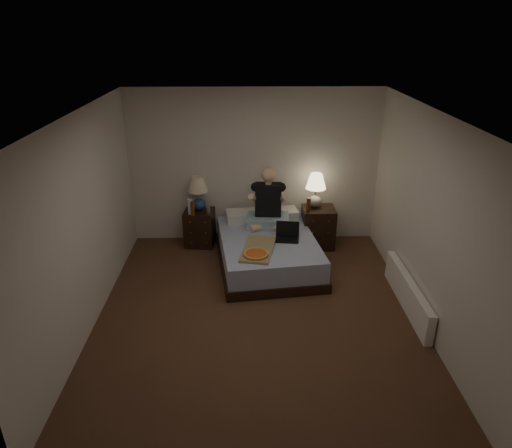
{
  "coord_description": "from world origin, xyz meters",
  "views": [
    {
      "loc": [
        -0.12,
        -4.81,
        3.4
      ],
      "look_at": [
        0.0,
        0.9,
        0.85
      ],
      "focal_mm": 32.0,
      "sensor_mm": 36.0,
      "label": 1
    }
  ],
  "objects_px": {
    "laptop": "(287,233)",
    "beer_bottle_left": "(193,209)",
    "beer_bottle_right": "(308,205)",
    "nightstand_left": "(200,228)",
    "bed": "(268,251)",
    "pizza_box": "(256,255)",
    "water_bottle": "(190,207)",
    "lamp_left": "(198,194)",
    "soda_can": "(208,210)",
    "lamp_right": "(316,191)",
    "radiator": "(408,294)",
    "nightstand_right": "(318,227)",
    "person": "(268,198)"
  },
  "relations": [
    {
      "from": "beer_bottle_right",
      "to": "pizza_box",
      "type": "relative_size",
      "value": 0.3
    },
    {
      "from": "soda_can",
      "to": "lamp_left",
      "type": "bearing_deg",
      "value": 138.26
    },
    {
      "from": "pizza_box",
      "to": "water_bottle",
      "type": "bearing_deg",
      "value": 141.6
    },
    {
      "from": "lamp_right",
      "to": "beer_bottle_left",
      "type": "bearing_deg",
      "value": -175.58
    },
    {
      "from": "laptop",
      "to": "radiator",
      "type": "distance_m",
      "value": 1.86
    },
    {
      "from": "lamp_left",
      "to": "pizza_box",
      "type": "xyz_separation_m",
      "value": [
        0.89,
        -1.38,
        -0.38
      ]
    },
    {
      "from": "nightstand_left",
      "to": "laptop",
      "type": "xyz_separation_m",
      "value": [
        1.36,
        -0.81,
        0.28
      ]
    },
    {
      "from": "nightstand_left",
      "to": "beer_bottle_right",
      "type": "height_order",
      "value": "beer_bottle_right"
    },
    {
      "from": "pizza_box",
      "to": "bed",
      "type": "bearing_deg",
      "value": 83.85
    },
    {
      "from": "bed",
      "to": "beer_bottle_left",
      "type": "relative_size",
      "value": 7.94
    },
    {
      "from": "beer_bottle_left",
      "to": "person",
      "type": "height_order",
      "value": "person"
    },
    {
      "from": "lamp_left",
      "to": "water_bottle",
      "type": "height_order",
      "value": "lamp_left"
    },
    {
      "from": "beer_bottle_left",
      "to": "radiator",
      "type": "relative_size",
      "value": 0.14
    },
    {
      "from": "nightstand_left",
      "to": "lamp_left",
      "type": "height_order",
      "value": "lamp_left"
    },
    {
      "from": "radiator",
      "to": "water_bottle",
      "type": "bearing_deg",
      "value": 149.33
    },
    {
      "from": "person",
      "to": "laptop",
      "type": "xyz_separation_m",
      "value": [
        0.26,
        -0.53,
        -0.34
      ]
    },
    {
      "from": "soda_can",
      "to": "beer_bottle_left",
      "type": "distance_m",
      "value": 0.25
    },
    {
      "from": "water_bottle",
      "to": "beer_bottle_right",
      "type": "height_order",
      "value": "beer_bottle_right"
    },
    {
      "from": "nightstand_left",
      "to": "water_bottle",
      "type": "xyz_separation_m",
      "value": [
        -0.12,
        -0.13,
        0.43
      ]
    },
    {
      "from": "bed",
      "to": "person",
      "type": "xyz_separation_m",
      "value": [
        0.02,
        0.44,
        0.69
      ]
    },
    {
      "from": "nightstand_left",
      "to": "radiator",
      "type": "height_order",
      "value": "nightstand_left"
    },
    {
      "from": "bed",
      "to": "laptop",
      "type": "relative_size",
      "value": 5.37
    },
    {
      "from": "person",
      "to": "pizza_box",
      "type": "height_order",
      "value": "person"
    },
    {
      "from": "radiator",
      "to": "lamp_left",
      "type": "bearing_deg",
      "value": 145.76
    },
    {
      "from": "lamp_right",
      "to": "beer_bottle_left",
      "type": "distance_m",
      "value": 1.95
    },
    {
      "from": "lamp_right",
      "to": "soda_can",
      "type": "height_order",
      "value": "lamp_right"
    },
    {
      "from": "bed",
      "to": "soda_can",
      "type": "distance_m",
      "value": 1.19
    },
    {
      "from": "laptop",
      "to": "radiator",
      "type": "bearing_deg",
      "value": -29.36
    },
    {
      "from": "lamp_left",
      "to": "beer_bottle_left",
      "type": "distance_m",
      "value": 0.29
    },
    {
      "from": "beer_bottle_right",
      "to": "nightstand_left",
      "type": "bearing_deg",
      "value": 172.49
    },
    {
      "from": "water_bottle",
      "to": "beer_bottle_right",
      "type": "xyz_separation_m",
      "value": [
        1.86,
        -0.1,
        0.05
      ]
    },
    {
      "from": "bed",
      "to": "lamp_right",
      "type": "bearing_deg",
      "value": 33.87
    },
    {
      "from": "person",
      "to": "lamp_left",
      "type": "bearing_deg",
      "value": 167.32
    },
    {
      "from": "beer_bottle_right",
      "to": "radiator",
      "type": "distance_m",
      "value": 2.06
    },
    {
      "from": "lamp_left",
      "to": "person",
      "type": "height_order",
      "value": "person"
    },
    {
      "from": "lamp_left",
      "to": "person",
      "type": "bearing_deg",
      "value": -16.33
    },
    {
      "from": "bed",
      "to": "lamp_right",
      "type": "xyz_separation_m",
      "value": [
        0.78,
        0.69,
        0.72
      ]
    },
    {
      "from": "nightstand_left",
      "to": "bed",
      "type": "bearing_deg",
      "value": -27.69
    },
    {
      "from": "bed",
      "to": "nightstand_right",
      "type": "distance_m",
      "value": 1.06
    },
    {
      "from": "beer_bottle_right",
      "to": "radiator",
      "type": "bearing_deg",
      "value": -56.47
    },
    {
      "from": "bed",
      "to": "pizza_box",
      "type": "xyz_separation_m",
      "value": [
        -0.19,
        -0.61,
        0.27
      ]
    },
    {
      "from": "water_bottle",
      "to": "soda_can",
      "type": "bearing_deg",
      "value": 6.72
    },
    {
      "from": "bed",
      "to": "pizza_box",
      "type": "distance_m",
      "value": 0.69
    },
    {
      "from": "lamp_left",
      "to": "soda_can",
      "type": "xyz_separation_m",
      "value": [
        0.16,
        -0.14,
        -0.23
      ]
    },
    {
      "from": "bed",
      "to": "lamp_left",
      "type": "xyz_separation_m",
      "value": [
        -1.08,
        0.76,
        0.65
      ]
    },
    {
      "from": "beer_bottle_left",
      "to": "bed",
      "type": "bearing_deg",
      "value": -24.89
    },
    {
      "from": "lamp_left",
      "to": "laptop",
      "type": "relative_size",
      "value": 1.65
    },
    {
      "from": "pizza_box",
      "to": "lamp_right",
      "type": "bearing_deg",
      "value": 64.54
    },
    {
      "from": "lamp_left",
      "to": "beer_bottle_right",
      "type": "height_order",
      "value": "lamp_left"
    },
    {
      "from": "laptop",
      "to": "beer_bottle_left",
      "type": "bearing_deg",
      "value": 163.5
    }
  ]
}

